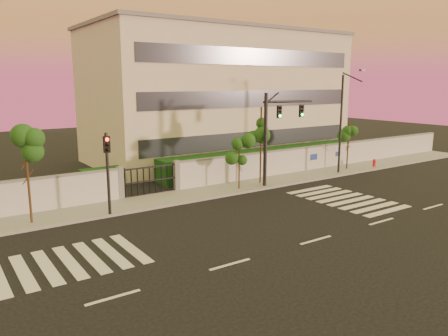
% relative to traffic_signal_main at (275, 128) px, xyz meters
% --- Properties ---
extents(ground, '(120.00, 120.00, 0.00)m').
position_rel_traffic_signal_main_xyz_m(ground, '(-5.63, -9.59, -4.22)').
color(ground, black).
rests_on(ground, ground).
extents(sidewalk, '(60.00, 3.00, 0.15)m').
position_rel_traffic_signal_main_xyz_m(sidewalk, '(-5.63, 0.91, -4.15)').
color(sidewalk, gray).
rests_on(sidewalk, ground).
extents(perimeter_wall, '(60.00, 0.36, 2.20)m').
position_rel_traffic_signal_main_xyz_m(perimeter_wall, '(-5.53, 2.41, -3.15)').
color(perimeter_wall, '#B6B9BE').
rests_on(perimeter_wall, ground).
extents(hedge_row, '(41.00, 4.25, 1.80)m').
position_rel_traffic_signal_main_xyz_m(hedge_row, '(-4.47, 5.15, -3.41)').
color(hedge_row, black).
rests_on(hedge_row, ground).
extents(institutional_building, '(24.40, 12.40, 12.25)m').
position_rel_traffic_signal_main_xyz_m(institutional_building, '(3.37, 12.40, 1.93)').
color(institutional_building, beige).
rests_on(institutional_building, ground).
extents(road_markings, '(57.00, 7.62, 0.02)m').
position_rel_traffic_signal_main_xyz_m(road_markings, '(-7.21, -5.83, -4.21)').
color(road_markings, silver).
rests_on(road_markings, ground).
extents(street_tree_c, '(1.56, 1.24, 5.05)m').
position_rel_traffic_signal_main_xyz_m(street_tree_c, '(-16.30, 0.45, -0.51)').
color(street_tree_c, '#382314').
rests_on(street_tree_c, ground).
extents(street_tree_d, '(1.32, 1.05, 3.70)m').
position_rel_traffic_signal_main_xyz_m(street_tree_d, '(-2.85, 0.35, -1.50)').
color(street_tree_d, '#382314').
rests_on(street_tree_d, ground).
extents(street_tree_e, '(1.55, 1.23, 5.67)m').
position_rel_traffic_signal_main_xyz_m(street_tree_e, '(-0.56, 0.85, -0.06)').
color(street_tree_e, '#382314').
rests_on(street_tree_e, ground).
extents(street_tree_f, '(1.44, 1.15, 4.15)m').
position_rel_traffic_signal_main_xyz_m(street_tree_f, '(8.91, 0.83, -1.17)').
color(street_tree_f, '#382314').
rests_on(street_tree_f, ground).
extents(traffic_signal_main, '(4.22, 0.75, 6.68)m').
position_rel_traffic_signal_main_xyz_m(traffic_signal_main, '(0.00, 0.00, 0.00)').
color(traffic_signal_main, black).
rests_on(traffic_signal_main, ground).
extents(traffic_signal_secondary, '(0.37, 0.35, 4.71)m').
position_rel_traffic_signal_main_xyz_m(traffic_signal_secondary, '(-12.41, -0.47, -1.23)').
color(traffic_signal_secondary, black).
rests_on(traffic_signal_secondary, ground).
extents(streetlight_east, '(0.50, 2.01, 8.35)m').
position_rel_traffic_signal_main_xyz_m(streetlight_east, '(7.09, -0.01, 0.29)').
color(streetlight_east, black).
rests_on(streetlight_east, ground).
extents(fire_hydrant, '(0.33, 0.31, 0.83)m').
position_rel_traffic_signal_main_xyz_m(fire_hydrant, '(11.62, 0.09, -3.81)').
color(fire_hydrant, red).
rests_on(fire_hydrant, ground).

